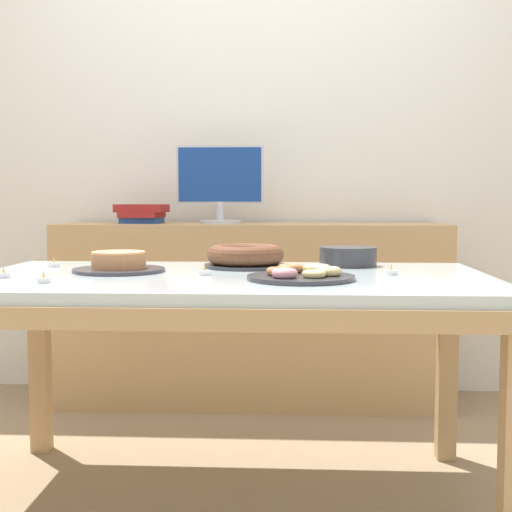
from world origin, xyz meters
TOP-DOWN VIEW (x-y plane):
  - ground_plane at (0.00, 0.00)m, footprint 12.00×12.00m
  - wall_back at (0.00, 1.45)m, footprint 8.00×0.10m
  - dining_table at (0.00, 0.00)m, footprint 1.71×0.97m
  - sideboard at (0.00, 1.15)m, footprint 1.87×0.44m
  - computer_monitor at (-0.15, 1.15)m, footprint 0.42×0.20m
  - book_stack at (-0.54, 1.15)m, footprint 0.25×0.20m
  - cake_chocolate_round at (-0.38, 0.07)m, footprint 0.31×0.31m
  - cake_golden_bundt at (0.03, 0.25)m, footprint 0.30×0.30m
  - pastry_platter at (0.23, -0.13)m, footprint 0.33×0.33m
  - plate_stack at (0.40, 0.33)m, footprint 0.21×0.21m
  - tealight_centre at (-0.66, 0.22)m, footprint 0.04×0.04m
  - tealight_left_edge at (-0.70, -0.12)m, footprint 0.04×0.04m
  - tealight_near_front at (-0.08, -0.02)m, footprint 0.04×0.04m
  - tealight_near_cakes at (0.52, 0.03)m, footprint 0.04×0.04m
  - tealight_right_edge at (-0.53, -0.25)m, footprint 0.04×0.04m

SIDE VIEW (x-z plane):
  - ground_plane at x=0.00m, z-range 0.00..0.00m
  - sideboard at x=0.00m, z-range 0.00..0.88m
  - dining_table at x=0.00m, z-range 0.29..1.04m
  - tealight_centre at x=-0.66m, z-range 0.74..0.78m
  - tealight_left_edge at x=-0.70m, z-range 0.74..0.78m
  - tealight_near_front at x=-0.08m, z-range 0.74..0.78m
  - tealight_near_cakes at x=0.52m, z-range 0.74..0.78m
  - tealight_right_edge at x=-0.53m, z-range 0.74..0.78m
  - pastry_platter at x=0.23m, z-range 0.75..0.79m
  - cake_chocolate_round at x=-0.38m, z-range 0.75..0.82m
  - plate_stack at x=0.40m, z-range 0.75..0.82m
  - cake_golden_bundt at x=0.03m, z-range 0.75..0.83m
  - book_stack at x=-0.54m, z-range 0.88..0.97m
  - computer_monitor at x=-0.15m, z-range 0.88..1.26m
  - wall_back at x=0.00m, z-range 0.00..2.60m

